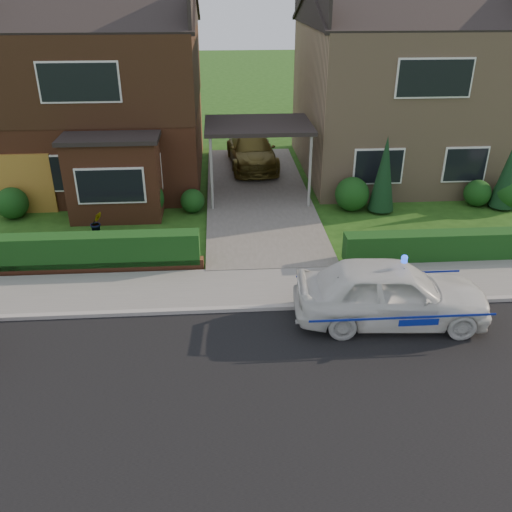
{
  "coord_description": "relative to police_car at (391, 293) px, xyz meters",
  "views": [
    {
      "loc": [
        -1.43,
        -8.24,
        7.27
      ],
      "look_at": [
        -0.6,
        3.5,
        1.28
      ],
      "focal_mm": 38.0,
      "sensor_mm": 36.0,
      "label": 1
    }
  ],
  "objects": [
    {
      "name": "ground",
      "position": [
        -2.48,
        -2.4,
        -0.77
      ],
      "size": [
        120.0,
        120.0,
        0.0
      ],
      "primitive_type": "plane",
      "color": "#1E4913",
      "rests_on": "ground"
    },
    {
      "name": "road",
      "position": [
        -2.48,
        -2.4,
        -0.77
      ],
      "size": [
        60.0,
        6.0,
        0.02
      ],
      "primitive_type": "cube",
      "color": "black",
      "rests_on": "ground"
    },
    {
      "name": "kerb",
      "position": [
        -2.48,
        0.65,
        -0.71
      ],
      "size": [
        60.0,
        0.16,
        0.12
      ],
      "primitive_type": "cube",
      "color": "#9E9993",
      "rests_on": "ground"
    },
    {
      "name": "sidewalk",
      "position": [
        -2.48,
        1.7,
        -0.72
      ],
      "size": [
        60.0,
        2.0,
        0.1
      ],
      "primitive_type": "cube",
      "color": "slate",
      "rests_on": "ground"
    },
    {
      "name": "driveway",
      "position": [
        -2.48,
        8.6,
        -0.71
      ],
      "size": [
        3.8,
        12.0,
        0.12
      ],
      "primitive_type": "cube",
      "color": "#666059",
      "rests_on": "ground"
    },
    {
      "name": "house_left",
      "position": [
        -8.27,
        11.5,
        3.04
      ],
      "size": [
        7.5,
        9.53,
        7.25
      ],
      "color": "brown",
      "rests_on": "ground"
    },
    {
      "name": "house_right",
      "position": [
        3.32,
        11.59,
        2.89
      ],
      "size": [
        7.5,
        8.06,
        7.25
      ],
      "color": "tan",
      "rests_on": "ground"
    },
    {
      "name": "carport_link",
      "position": [
        -2.48,
        8.55,
        1.89
      ],
      "size": [
        3.8,
        3.0,
        2.77
      ],
      "color": "black",
      "rests_on": "ground"
    },
    {
      "name": "garage_door",
      "position": [
        -10.73,
        7.56,
        0.28
      ],
      "size": [
        2.2,
        0.1,
        2.1
      ],
      "primitive_type": "cube",
      "color": "olive",
      "rests_on": "ground"
    },
    {
      "name": "dwarf_wall",
      "position": [
        -8.28,
        2.9,
        -0.59
      ],
      "size": [
        7.7,
        0.25,
        0.36
      ],
      "primitive_type": "cube",
      "color": "brown",
      "rests_on": "ground"
    },
    {
      "name": "hedge_left",
      "position": [
        -8.28,
        3.05,
        -0.77
      ],
      "size": [
        7.5,
        0.55,
        0.9
      ],
      "primitive_type": "cube",
      "color": "#133C13",
      "rests_on": "ground"
    },
    {
      "name": "hedge_right",
      "position": [
        3.32,
        2.95,
        -0.77
      ],
      "size": [
        7.5,
        0.55,
        0.8
      ],
      "primitive_type": "cube",
      "color": "#133C13",
      "rests_on": "ground"
    },
    {
      "name": "shrub_left_far",
      "position": [
        -10.98,
        7.1,
        -0.23
      ],
      "size": [
        1.08,
        1.08,
        1.08
      ],
      "primitive_type": "sphere",
      "color": "#133C13",
      "rests_on": "ground"
    },
    {
      "name": "shrub_left_mid",
      "position": [
        -6.48,
        6.9,
        -0.11
      ],
      "size": [
        1.32,
        1.32,
        1.32
      ],
      "primitive_type": "sphere",
      "color": "#133C13",
      "rests_on": "ground"
    },
    {
      "name": "shrub_left_near",
      "position": [
        -4.88,
        7.2,
        -0.35
      ],
      "size": [
        0.84,
        0.84,
        0.84
      ],
      "primitive_type": "sphere",
      "color": "#133C13",
      "rests_on": "ground"
    },
    {
      "name": "shrub_right_near",
      "position": [
        0.72,
        7.0,
        -0.17
      ],
      "size": [
        1.2,
        1.2,
        1.2
      ],
      "primitive_type": "sphere",
      "color": "#133C13",
      "rests_on": "ground"
    },
    {
      "name": "shrub_right_mid",
      "position": [
        5.32,
        7.1,
        -0.29
      ],
      "size": [
        0.96,
        0.96,
        0.96
      ],
      "primitive_type": "sphere",
      "color": "#133C13",
      "rests_on": "ground"
    },
    {
      "name": "shrub_right_far",
      "position": [
        6.32,
        6.8,
        -0.23
      ],
      "size": [
        1.08,
        1.08,
        1.08
      ],
      "primitive_type": "sphere",
      "color": "#133C13",
      "rests_on": "ground"
    },
    {
      "name": "conifer_a",
      "position": [
        1.72,
        6.8,
        0.53
      ],
      "size": [
        0.9,
        0.9,
        2.6
      ],
      "primitive_type": "cone",
      "color": "black",
      "rests_on": "ground"
    },
    {
      "name": "conifer_b",
      "position": [
        6.12,
        6.8,
        0.33
      ],
      "size": [
        0.9,
        0.9,
        2.2
      ],
      "primitive_type": "cone",
      "color": "black",
      "rests_on": "ground"
    },
    {
      "name": "police_car",
      "position": [
        0.0,
        0.0,
        0.0
      ],
      "size": [
        4.15,
        4.62,
        1.7
      ],
      "rotation": [
        0.0,
        0.0,
        1.5
      ],
      "color": "silver",
      "rests_on": "ground"
    },
    {
      "name": "driveway_car",
      "position": [
        -2.5,
        12.1,
        0.03
      ],
      "size": [
        2.19,
        4.8,
        1.36
      ],
      "primitive_type": "imported",
      "rotation": [
        0.0,
        0.0,
        0.06
      ],
      "color": "brown",
      "rests_on": "driveway"
    },
    {
      "name": "potted_plant_b",
      "position": [
        -7.89,
        5.56,
        -0.4
      ],
      "size": [
        0.52,
        0.49,
        0.74
      ],
      "primitive_type": "imported",
      "rotation": [
        0.0,
        0.0,
        0.55
      ],
      "color": "gray",
      "rests_on": "ground"
    },
    {
      "name": "potted_plant_c",
      "position": [
        -5.86,
        3.6,
        -0.42
      ],
      "size": [
        0.41,
        0.41,
        0.69
      ],
      "primitive_type": "imported",
      "rotation": [
        0.0,
        0.0,
        1.5
      ],
      "color": "gray",
      "rests_on": "ground"
    }
  ]
}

